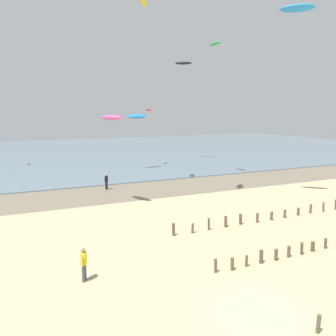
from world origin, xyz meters
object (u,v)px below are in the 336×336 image
person_by_waterline (106,181)px  kite_aloft_0 (143,3)px  kite_aloft_2 (111,118)px  kite_aloft_5 (215,44)px  kite_aloft_3 (184,63)px  kite_aloft_7 (297,8)px  kite_aloft_4 (136,116)px  person_left_flank (84,263)px  kite_aloft_1 (148,110)px

person_by_waterline → kite_aloft_0: kite_aloft_0 is taller
kite_aloft_2 → kite_aloft_5: kite_aloft_5 is taller
kite_aloft_0 → kite_aloft_2: 14.31m
kite_aloft_3 → kite_aloft_7: size_ratio=0.96×
kite_aloft_2 → kite_aloft_4: 18.94m
kite_aloft_5 → kite_aloft_3: bearing=168.3°
kite_aloft_7 → kite_aloft_4: bearing=-30.8°
kite_aloft_4 → person_left_flank: bearing=54.8°
kite_aloft_2 → kite_aloft_3: size_ratio=0.97×
kite_aloft_5 → kite_aloft_2: bearing=-61.6°
kite_aloft_2 → kite_aloft_7: (15.38, -5.10, 9.37)m
kite_aloft_1 → kite_aloft_7: (4.44, -24.47, 8.53)m
person_left_flank → kite_aloft_3: size_ratio=0.62×
person_by_waterline → kite_aloft_3: size_ratio=0.62×
kite_aloft_3 → kite_aloft_4: size_ratio=0.92×
person_by_waterline → kite_aloft_3: 28.23m
kite_aloft_2 → kite_aloft_5: size_ratio=1.19×
kite_aloft_4 → kite_aloft_3: bearing=-162.2°
person_by_waterline → kite_aloft_1: kite_aloft_1 is taller
person_by_waterline → kite_aloft_0: 19.09m
kite_aloft_3 → kite_aloft_4: 14.54m
person_by_waterline → kite_aloft_7: (14.30, -11.82, 16.28)m
person_by_waterline → kite_aloft_2: (-1.08, -6.71, 6.91)m
kite_aloft_1 → kite_aloft_4: bearing=-12.6°
person_by_waterline → person_left_flank: 20.59m
kite_aloft_0 → kite_aloft_4: bearing=-165.7°
kite_aloft_2 → kite_aloft_1: bearing=129.0°
kite_aloft_0 → kite_aloft_4: kite_aloft_0 is taller
kite_aloft_0 → kite_aloft_3: 21.32m
kite_aloft_4 → person_by_waterline: bearing=44.1°
kite_aloft_1 → kite_aloft_4: (-2.71, -2.31, -0.95)m
person_by_waterline → kite_aloft_3: bearing=42.7°
kite_aloft_1 → kite_aloft_2: size_ratio=0.76×
kite_aloft_2 → kite_aloft_4: bearing=132.7°
kite_aloft_5 → person_by_waterline: bearing=-84.1°
person_by_waterline → person_left_flank: bearing=-107.4°
kite_aloft_5 → person_left_flank: bearing=-43.4°
kite_aloft_5 → kite_aloft_7: (0.11, -13.12, 0.69)m
kite_aloft_3 → kite_aloft_7: bearing=-63.0°
person_left_flank → kite_aloft_2: 15.51m
person_by_waterline → kite_aloft_2: 9.69m
kite_aloft_0 → kite_aloft_1: (5.52, 13.10, -10.83)m
kite_aloft_1 → kite_aloft_5: size_ratio=0.90×
kite_aloft_2 → kite_aloft_7: bearing=50.2°
kite_aloft_4 → kite_aloft_5: 14.44m
kite_aloft_3 → kite_aloft_5: kite_aloft_5 is taller
kite_aloft_1 → kite_aloft_2: 22.26m
kite_aloft_4 → kite_aloft_5: kite_aloft_5 is taller
kite_aloft_4 → kite_aloft_1: bearing=-150.8°
kite_aloft_0 → kite_aloft_5: kite_aloft_0 is taller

